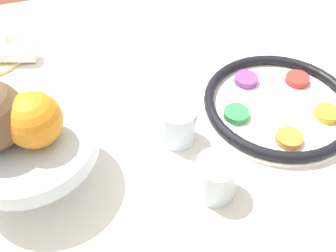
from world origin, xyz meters
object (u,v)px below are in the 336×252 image
(fruit_stand, at_px, (29,148))
(orange_fruit, at_px, (34,120))
(napkin_roll, at_px, (0,53))
(cup_near, at_px, (216,178))
(seder_plate, at_px, (279,104))
(cup_mid, at_px, (178,124))

(fruit_stand, xyz_separation_m, orange_fruit, (-0.02, 0.01, 0.06))
(napkin_roll, distance_m, cup_near, 0.58)
(seder_plate, distance_m, cup_mid, 0.22)
(seder_plate, bearing_deg, napkin_roll, -33.18)
(seder_plate, bearing_deg, orange_fruit, 3.45)
(fruit_stand, height_order, napkin_roll, fruit_stand)
(orange_fruit, height_order, napkin_roll, orange_fruit)
(seder_plate, height_order, cup_near, cup_near)
(cup_near, height_order, cup_mid, same)
(fruit_stand, relative_size, napkin_roll, 1.35)
(fruit_stand, bearing_deg, seder_plate, -177.72)
(fruit_stand, bearing_deg, cup_mid, -177.65)
(napkin_roll, relative_size, cup_mid, 2.24)
(napkin_roll, bearing_deg, cup_mid, 131.05)
(cup_near, xyz_separation_m, cup_mid, (0.02, -0.13, 0.00))
(seder_plate, relative_size, orange_fruit, 3.47)
(seder_plate, relative_size, napkin_roll, 1.83)
(cup_near, bearing_deg, orange_fruit, -24.17)
(napkin_roll, relative_size, cup_near, 2.24)
(fruit_stand, relative_size, cup_mid, 3.03)
(napkin_roll, bearing_deg, orange_fruit, 100.88)
(orange_fruit, distance_m, napkin_roll, 0.40)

